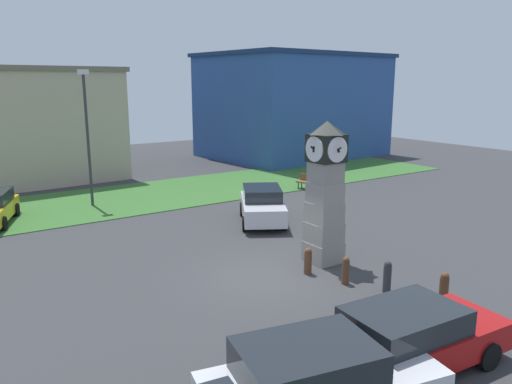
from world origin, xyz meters
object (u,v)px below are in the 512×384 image
Objects in this scene: bench at (310,181)px; car_end_of_row at (262,205)px; bollard_far_row at (387,276)px; car_near_tower at (318,381)px; street_lamp_far_side at (87,130)px; bollard_mid_row at (346,270)px; bollard_near_tower at (308,261)px; bollard_end_row at (444,288)px; clock_tower at (325,193)px; car_by_building at (411,337)px.

car_end_of_row is at bearing -147.30° from bench.
bollard_far_row reaches higher than bench.
street_lamp_far_side reaches higher than car_near_tower.
bollard_near_tower is at bearing 108.40° from bollard_mid_row.
bollard_end_row is at bearing -64.91° from bollard_far_row.
bench is (8.09, 11.26, 0.07)m from bollard_mid_row.
car_end_of_row is (1.12, 5.37, -1.68)m from clock_tower.
car_near_tower is 2.87× the size of bench.
car_by_building is (-3.46, -1.62, 0.28)m from bollard_end_row.
bollard_end_row is (1.72, -3.96, 0.03)m from bollard_near_tower.
car_end_of_row is at bearing 86.54° from bollard_end_row.
car_by_building is 19.17m from street_lamp_far_side.
car_end_of_row is at bearing -53.09° from street_lamp_far_side.
car_by_building is at bearing -115.54° from clock_tower.
car_by_building is 2.75× the size of bench.
clock_tower is 2.42m from bollard_near_tower.
bench is (7.32, 9.36, -1.95)m from clock_tower.
bollard_far_row is at bearing 48.20° from car_by_building.
car_near_tower reaches higher than bollard_far_row.
clock_tower is 13.50m from street_lamp_far_side.
car_end_of_row is at bearing 78.26° from clock_tower.
car_by_building is at bearing -154.91° from bollard_end_row.
bollard_end_row is at bearing -64.09° from bollard_mid_row.
car_end_of_row is 9.67m from street_lamp_far_side.
street_lamp_far_side is (-3.18, 13.28, 3.45)m from bollard_near_tower.
bollard_far_row is 8.54m from car_end_of_row.
bench is (7.50, 12.42, 0.02)m from bollard_far_row.
bollard_mid_row is 0.93× the size of bollard_end_row.
bollard_near_tower is 0.19× the size of car_near_tower.
bench is at bearing 56.51° from car_by_building.
clock_tower reaches higher than bollard_near_tower.
bollard_near_tower is 0.19× the size of car_by_building.
street_lamp_far_side is at bearing 105.86° from bollard_end_row.
clock_tower is 5.51× the size of bollard_near_tower.
bollard_far_row is 1.04× the size of bollard_end_row.
bollard_near_tower is 5.85m from car_by_building.
bollard_end_row is 0.21× the size of car_by_building.
bench reaches higher than bollard_mid_row.
street_lamp_far_side is at bearing 104.94° from bollard_far_row.
car_near_tower reaches higher than car_by_building.
bollard_end_row is 3.83m from car_by_building.
bollard_near_tower is 7.32m from car_near_tower.
bollard_end_row is 0.57× the size of bench.
car_near_tower is 0.71× the size of street_lamp_far_side.
bench is at bearing 54.30° from bollard_mid_row.
bollard_far_row reaches higher than bollard_end_row.
bollard_mid_row is 0.90× the size of bollard_far_row.
car_by_building is (2.83, 0.13, -0.03)m from car_near_tower.
bollard_mid_row is 0.53× the size of bench.
street_lamp_far_side is at bearing 94.35° from car_by_building.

